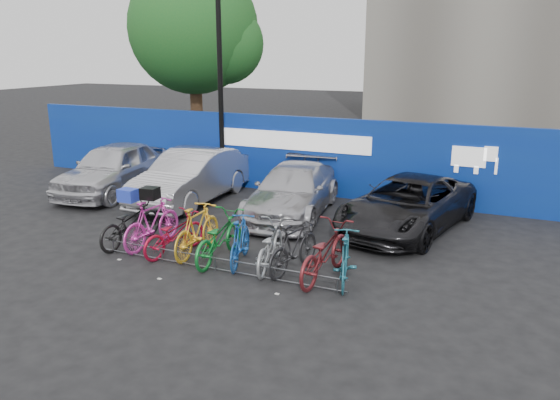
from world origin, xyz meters
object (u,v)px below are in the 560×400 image
Objects in this scene: car_0 at (114,168)px; lamppost at (220,86)px; bike_0 at (130,223)px; car_1 at (192,176)px; bike_6 at (270,246)px; bike_1 at (152,223)px; bike_7 at (294,247)px; bike_5 at (240,241)px; bike_9 at (345,258)px; bike_2 at (174,234)px; car_2 at (293,191)px; car_3 at (407,204)px; bike_8 at (324,252)px; tree at (199,32)px; bike_3 at (197,230)px; bike_rack at (215,263)px; bike_4 at (219,237)px.

lamppost is at bearing 23.88° from car_0.
car_0 is 2.37× the size of bike_0.
bike_6 is at bearing -42.45° from car_1.
lamppost reaches higher than car_0.
bike_1 is 3.50m from bike_7.
bike_9 is (2.30, -0.07, 0.00)m from bike_5.
bike_5 is (1.61, 0.05, 0.05)m from bike_2.
car_2 is at bearing -95.31° from bike_2.
lamppost is at bearing -58.20° from bike_2.
car_0 is 9.50m from bike_9.
bike_7 is at bearing -49.04° from lamppost.
bike_8 is (-0.88, -3.71, -0.11)m from car_3.
car_0 is 2.55× the size of bike_6.
bike_8 is (8.27, -3.73, -0.24)m from car_0.
car_2 is at bearing -28.32° from lamppost.
tree is 1.65× the size of car_3.
bike_3 reaches higher than bike_6.
bike_0 is at bearing -9.32° from bike_6.
bike_2 is at bearing 16.50° from bike_3.
bike_0 is at bearing -52.87° from car_0.
car_1 is 5.65m from bike_6.
bike_3 is at bearing 141.13° from bike_rack.
car_2 reaches higher than bike_9.
bike_6 is (1.00, -3.69, -0.19)m from car_2.
bike_rack is 3.20× the size of bike_2.
bike_2 is at bearing -6.41° from bike_6.
bike_2 is 1.02× the size of bike_5.
bike_5 is 0.82× the size of bike_8.
car_1 is at bearing -52.54° from bike_4.
car_2 is 4.38m from bike_8.
bike_2 is 0.88× the size of bike_4.
bike_6 is at bearing 2.02° from bike_8.
bike_1 reaches higher than bike_0.
bike_0 is at bearing -83.56° from lamppost.
bike_3 is at bearing -57.18° from car_1.
car_0 is at bearing -179.78° from car_1.
bike_rack is at bearing 47.05° from bike_5.
bike_2 reaches higher than bike_rack.
tree reaches higher than bike_5.
bike_1 is 1.83m from bike_4.
car_3 reaches higher than bike_5.
bike_4 is at bearing -165.41° from bike_2.
bike_4 is 1.14× the size of bike_7.
bike_9 is at bearing 178.43° from bike_8.
bike_3 is at bearing -13.56° from bike_4.
bike_5 is at bearing -165.46° from bike_2.
car_2 reaches higher than bike_0.
bike_2 is (-1.25, -3.81, -0.21)m from car_2.
bike_4 is at bearing 166.51° from bike_3.
bike_1 is 0.90× the size of bike_8.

